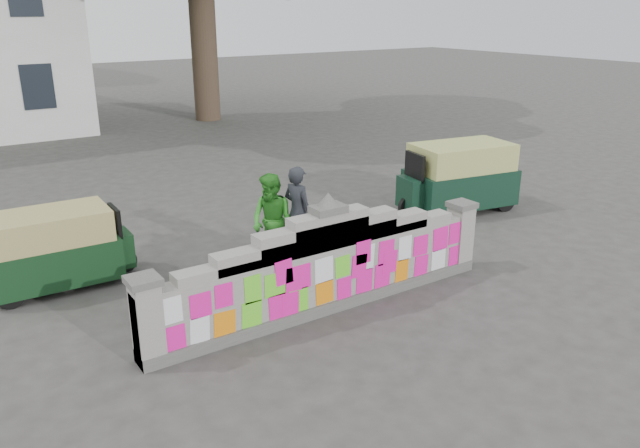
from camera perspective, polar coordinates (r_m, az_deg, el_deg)
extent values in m
plane|color=#383533|center=(10.47, 0.71, -7.74)|extent=(100.00, 100.00, 0.00)
cube|color=#4C4C49|center=(10.42, 0.71, -7.25)|extent=(6.40, 0.42, 0.20)
cube|color=gray|center=(10.21, 0.72, -4.74)|extent=(6.40, 0.32, 1.00)
cube|color=gray|center=(9.99, 0.74, -1.75)|extent=(5.20, 0.32, 0.14)
cube|color=gray|center=(9.96, 0.74, -1.37)|extent=(4.00, 0.32, 0.28)
cube|color=gray|center=(9.93, 0.74, -0.94)|extent=(2.60, 0.32, 0.44)
cube|color=gray|center=(9.91, 0.74, -0.56)|extent=(1.40, 0.32, 0.58)
cube|color=#4C4C49|center=(9.80, 0.75, 1.36)|extent=(0.55, 0.36, 0.12)
cone|color=#4C4C49|center=(9.75, 0.76, 2.26)|extent=(0.36, 0.36, 0.22)
cube|color=gray|center=(9.00, -15.49, -8.84)|extent=(0.36, 0.40, 1.24)
cube|color=#4C4C49|center=(8.72, -15.88, -5.00)|extent=(0.44, 0.44, 0.10)
cube|color=gray|center=(12.05, 12.62, -1.26)|extent=(0.36, 0.40, 1.24)
cube|color=#4C4C49|center=(11.84, 12.86, 1.73)|extent=(0.44, 0.44, 0.10)
cylinder|color=#38281E|center=(28.09, -10.54, 15.44)|extent=(1.10, 1.10, 6.00)
imported|color=black|center=(11.88, -2.01, -1.63)|extent=(2.06, 1.20, 1.03)
imported|color=#22242A|center=(11.76, -2.03, -0.01)|extent=(0.58, 0.73, 1.74)
imported|color=#308E26|center=(11.76, -4.39, 0.20)|extent=(0.97, 1.08, 1.84)
cube|color=#103217|center=(12.01, -23.14, -3.11)|extent=(2.20, 1.23, 0.72)
cube|color=tan|center=(11.80, -23.54, -0.27)|extent=(2.01, 1.18, 0.54)
cube|color=#103217|center=(12.20, -17.97, -2.12)|extent=(0.47, 0.64, 0.63)
cube|color=black|center=(12.02, -18.23, 0.28)|extent=(0.09, 0.63, 0.54)
cylinder|color=black|center=(12.32, -17.44, -3.21)|extent=(0.45, 0.12, 0.45)
cylinder|color=black|center=(11.58, -26.46, -5.90)|extent=(0.45, 0.12, 0.45)
cylinder|color=black|center=(12.50, -27.03, -4.18)|extent=(0.45, 0.12, 0.45)
cube|color=black|center=(15.64, 12.66, 3.36)|extent=(2.75, 1.79, 0.85)
cube|color=tan|center=(15.46, 12.86, 6.01)|extent=(2.53, 1.71, 0.64)
cube|color=black|center=(14.90, 8.54, 2.84)|extent=(0.65, 0.82, 0.74)
cube|color=black|center=(14.74, 8.66, 5.21)|extent=(0.21, 0.75, 0.64)
cylinder|color=black|center=(14.94, 8.13, 1.62)|extent=(0.54, 0.22, 0.53)
cylinder|color=black|center=(16.73, 14.04, 3.16)|extent=(0.54, 0.22, 0.53)
cylinder|color=black|center=(15.88, 16.59, 2.06)|extent=(0.54, 0.22, 0.53)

